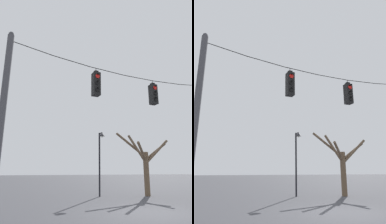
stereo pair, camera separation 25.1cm
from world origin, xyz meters
The scene contains 7 objects.
ground_plane centered at (0.00, 0.00, 0.00)m, with size 200.00×200.00×0.00m, color #424247.
utility_pole_left centered at (-6.20, 0.32, 3.62)m, with size 0.26×0.26×7.27m.
span_wire centered at (0.00, 0.32, 6.48)m, with size 12.41×0.03×0.60m.
traffic_light_near_left_pole centered at (-2.40, 0.31, 5.58)m, with size 0.34×0.46×1.36m.
traffic_light_over_intersection centered at (0.81, 0.31, 5.53)m, with size 0.34×0.46×1.30m.
street_lamp centered at (0.54, 6.30, 3.17)m, with size 0.42×0.73×4.47m.
bare_tree centered at (3.80, 5.50, 2.31)m, with size 3.78×2.55×4.63m.
Camera 2 is at (-5.86, -8.35, 1.70)m, focal length 35.00 mm.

